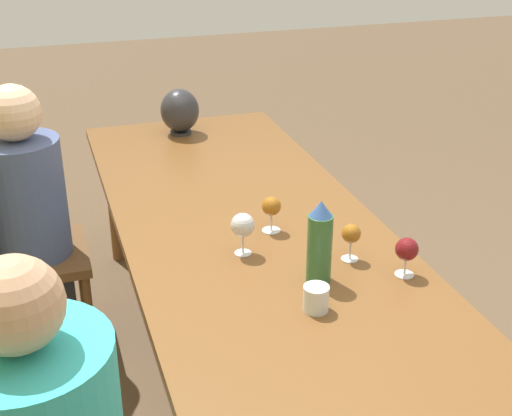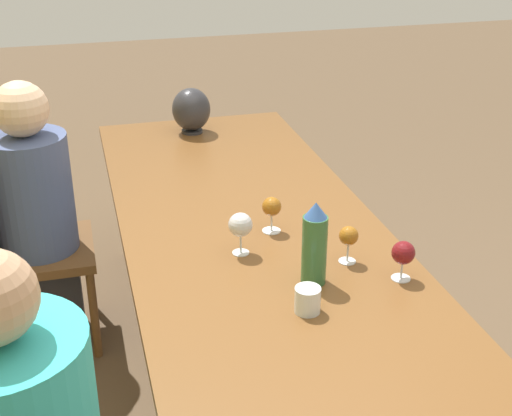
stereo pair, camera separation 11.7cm
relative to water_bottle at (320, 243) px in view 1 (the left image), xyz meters
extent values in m
cube|color=brown|center=(0.20, 0.09, -0.16)|extent=(3.10, 0.96, 0.04)
cylinder|color=brown|center=(1.65, -0.29, -0.52)|extent=(0.07, 0.07, 0.68)
cylinder|color=brown|center=(1.65, 0.47, -0.52)|extent=(0.07, 0.07, 0.68)
cylinder|color=#336638|center=(0.00, 0.00, -0.02)|extent=(0.08, 0.08, 0.23)
cone|color=#33599E|center=(0.00, 0.00, 0.12)|extent=(0.07, 0.07, 0.05)
cylinder|color=silver|center=(-0.16, 0.07, -0.10)|extent=(0.08, 0.08, 0.08)
cylinder|color=#2D2D33|center=(1.53, 0.12, -0.13)|extent=(0.11, 0.11, 0.01)
ellipsoid|color=#2D2D33|center=(1.53, 0.12, -0.02)|extent=(0.19, 0.19, 0.21)
cylinder|color=silver|center=(-0.06, -0.28, -0.14)|extent=(0.06, 0.06, 0.00)
cylinder|color=silver|center=(-0.06, -0.28, -0.10)|extent=(0.01, 0.01, 0.06)
sphere|color=maroon|center=(-0.06, -0.28, -0.04)|extent=(0.08, 0.08, 0.08)
cylinder|color=silver|center=(0.09, -0.15, -0.14)|extent=(0.06, 0.06, 0.00)
cylinder|color=silver|center=(0.09, -0.15, -0.10)|extent=(0.01, 0.01, 0.07)
sphere|color=#995B19|center=(0.09, -0.15, -0.04)|extent=(0.07, 0.07, 0.07)
cylinder|color=silver|center=(0.24, 0.18, -0.14)|extent=(0.06, 0.06, 0.00)
cylinder|color=silver|center=(0.24, 0.18, -0.10)|extent=(0.01, 0.01, 0.07)
sphere|color=silver|center=(0.24, 0.18, -0.03)|extent=(0.08, 0.08, 0.08)
cylinder|color=silver|center=(0.38, 0.03, -0.14)|extent=(0.07, 0.07, 0.00)
cylinder|color=silver|center=(0.38, 0.03, -0.10)|extent=(0.01, 0.01, 0.07)
sphere|color=#995B19|center=(0.38, 0.03, -0.04)|extent=(0.07, 0.07, 0.07)
cube|color=brown|center=(0.96, 0.89, -0.41)|extent=(0.44, 0.44, 0.04)
cylinder|color=brown|center=(0.77, 0.70, -0.65)|extent=(0.04, 0.04, 0.42)
cylinder|color=brown|center=(1.15, 0.70, -0.65)|extent=(0.04, 0.04, 0.42)
sphere|color=tan|center=(-0.58, 0.89, 0.31)|extent=(0.20, 0.20, 0.20)
cube|color=#2D2D38|center=(0.96, 0.83, -0.63)|extent=(0.25, 0.18, 0.46)
cylinder|color=#475684|center=(0.96, 0.89, -0.14)|extent=(0.33, 0.33, 0.50)
sphere|color=beige|center=(0.96, 0.89, 0.22)|extent=(0.22, 0.22, 0.22)
camera|label=1|loc=(-1.83, 0.80, 1.06)|focal=50.00mm
camera|label=2|loc=(-1.86, 0.69, 1.06)|focal=50.00mm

